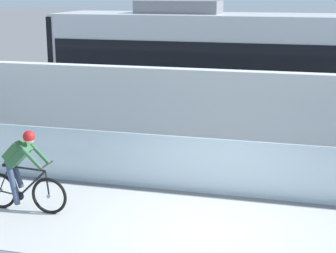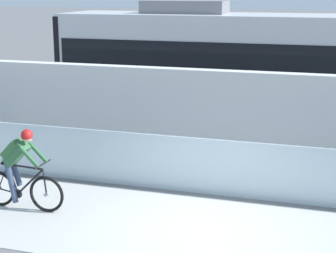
{
  "view_description": "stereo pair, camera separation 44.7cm",
  "coord_description": "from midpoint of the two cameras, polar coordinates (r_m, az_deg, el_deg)",
  "views": [
    {
      "loc": [
        1.72,
        -8.93,
        4.18
      ],
      "look_at": [
        -1.32,
        2.35,
        1.25
      ],
      "focal_mm": 59.56,
      "sensor_mm": 36.0,
      "label": 1
    },
    {
      "loc": [
        2.15,
        -8.81,
        4.18
      ],
      "look_at": [
        -1.32,
        2.35,
        1.25
      ],
      "focal_mm": 59.56,
      "sensor_mm": 36.0,
      "label": 2
    }
  ],
  "objects": [
    {
      "name": "tram_rail_far",
      "position": [
        17.07,
        10.23,
        -0.31
      ],
      "size": [
        32.0,
        0.08,
        0.01
      ],
      "primitive_type": "cube",
      "color": "#595654",
      "rests_on": "ground"
    },
    {
      "name": "glass_parapet",
      "position": [
        11.47,
        6.7,
        -4.25
      ],
      "size": [
        32.0,
        0.05,
        1.18
      ],
      "primitive_type": "cube",
      "color": "silver",
      "rests_on": "ground"
    },
    {
      "name": "cyclist_on_bike",
      "position": [
        10.96,
        -13.75,
        -4.31
      ],
      "size": [
        1.77,
        0.58,
        1.61
      ],
      "color": "black",
      "rests_on": "ground"
    },
    {
      "name": "tram_rail_near",
      "position": [
        15.69,
        9.56,
        -1.56
      ],
      "size": [
        32.0,
        0.08,
        0.01
      ],
      "primitive_type": "cube",
      "color": "#595654",
      "rests_on": "ground"
    },
    {
      "name": "concrete_barrier_wall",
      "position": [
        13.02,
        8.25,
        0.54
      ],
      "size": [
        32.0,
        0.36,
        2.33
      ],
      "primitive_type": "cube",
      "color": "silver",
      "rests_on": "ground"
    },
    {
      "name": "bike_path_deck",
      "position": [
        9.99,
        4.6,
        -10.66
      ],
      "size": [
        32.0,
        3.2,
        0.01
      ],
      "primitive_type": "cube",
      "color": "beige",
      "rests_on": "ground"
    },
    {
      "name": "ground_plane",
      "position": [
        10.0,
        4.6,
        -10.69
      ],
      "size": [
        200.0,
        200.0,
        0.0
      ],
      "primitive_type": "plane",
      "color": "slate"
    },
    {
      "name": "tram",
      "position": [
        16.04,
        9.29,
        5.69
      ],
      "size": [
        11.06,
        2.54,
        3.81
      ],
      "color": "silver",
      "rests_on": "ground"
    }
  ]
}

